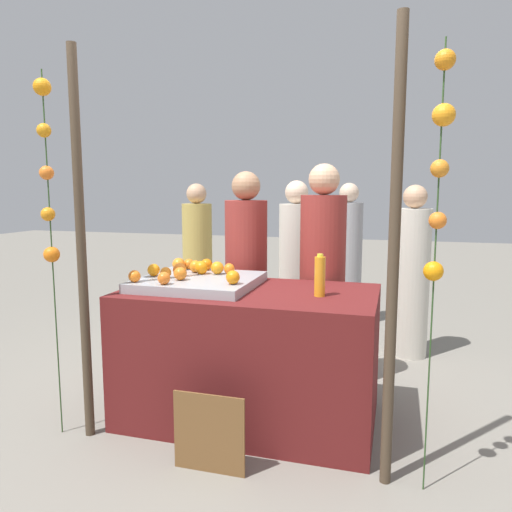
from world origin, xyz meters
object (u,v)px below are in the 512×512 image
orange_1 (189,264)px  vendor_left (246,284)px  vendor_right (322,286)px  stall_counter (250,355)px  chalkboard_sign (210,434)px  orange_0 (166,273)px  juice_bottle (320,276)px

orange_1 → vendor_left: (0.33, 0.35, -0.20)m
vendor_left → vendor_right: size_ratio=0.97×
stall_counter → orange_1: bearing=150.9°
orange_1 → vendor_right: 1.00m
orange_1 → chalkboard_sign: orange_1 is taller
orange_0 → chalkboard_sign: bearing=-48.0°
chalkboard_sign → vendor_left: (-0.21, 1.32, 0.55)m
orange_1 → chalkboard_sign: bearing=-61.1°
stall_counter → orange_0: 0.77m
stall_counter → vendor_left: vendor_left is taller
stall_counter → orange_0: size_ratio=22.00×
vendor_left → juice_bottle: bearing=-46.3°
vendor_left → orange_1: bearing=-132.8°
stall_counter → juice_bottle: juice_bottle is taller
vendor_right → vendor_left: bearing=178.4°
stall_counter → vendor_left: bearing=109.1°
chalkboard_sign → vendor_right: (0.40, 1.30, 0.57)m
chalkboard_sign → vendor_left: vendor_left is taller
orange_0 → vendor_left: vendor_left is taller
orange_0 → vendor_right: bearing=37.3°
orange_0 → juice_bottle: bearing=0.3°
vendor_left → chalkboard_sign: bearing=-81.1°
orange_0 → chalkboard_sign: 1.09m
vendor_left → stall_counter: bearing=-70.9°
stall_counter → orange_0: bearing=-173.7°
orange_0 → vendor_right: size_ratio=0.04×
chalkboard_sign → vendor_right: vendor_right is taller
vendor_right → chalkboard_sign: bearing=-106.9°
orange_1 → chalkboard_sign: 1.33m
orange_0 → vendor_right: (0.93, 0.71, -0.17)m
stall_counter → orange_0: orange_0 is taller
orange_0 → juice_bottle: 1.02m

